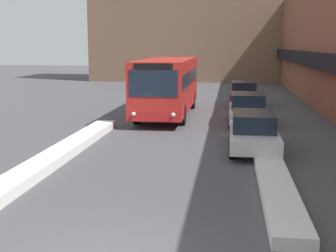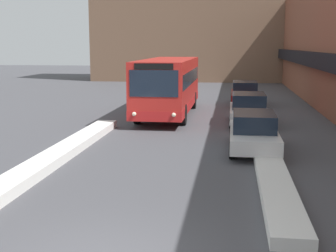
# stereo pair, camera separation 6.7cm
# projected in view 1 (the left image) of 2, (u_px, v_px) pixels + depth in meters

# --- Properties ---
(building_backdrop_far) EXTENTS (26.00, 8.00, 14.55)m
(building_backdrop_far) POSITION_uv_depth(u_px,v_px,m) (211.00, 14.00, 52.05)
(building_backdrop_far) COLOR brown
(building_backdrop_far) RESTS_ON ground_plane
(snow_bank_left) EXTENTS (0.90, 14.89, 0.33)m
(snow_bank_left) POSITION_uv_depth(u_px,v_px,m) (48.00, 161.00, 15.41)
(snow_bank_left) COLOR silver
(snow_bank_left) RESTS_ON ground_plane
(snow_bank_right) EXTENTS (0.90, 9.30, 0.29)m
(snow_bank_right) POSITION_uv_depth(u_px,v_px,m) (274.00, 178.00, 13.49)
(snow_bank_right) COLOR silver
(snow_bank_right) RESTS_ON ground_plane
(city_bus) EXTENTS (2.60, 10.15, 3.15)m
(city_bus) POSITION_uv_depth(u_px,v_px,m) (168.00, 85.00, 26.14)
(city_bus) COLOR red
(city_bus) RESTS_ON ground_plane
(parked_car_front) EXTENTS (1.79, 4.62, 1.43)m
(parked_car_front) POSITION_uv_depth(u_px,v_px,m) (253.00, 131.00, 17.63)
(parked_car_front) COLOR silver
(parked_car_front) RESTS_ON ground_plane
(parked_car_middle) EXTENTS (1.88, 4.41, 1.53)m
(parked_car_middle) POSITION_uv_depth(u_px,v_px,m) (248.00, 109.00, 23.49)
(parked_car_middle) COLOR silver
(parked_car_middle) RESTS_ON ground_plane
(parked_car_back) EXTENTS (1.81, 4.50, 1.54)m
(parked_car_back) POSITION_uv_depth(u_px,v_px,m) (244.00, 93.00, 30.96)
(parked_car_back) COLOR maroon
(parked_car_back) RESTS_ON ground_plane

